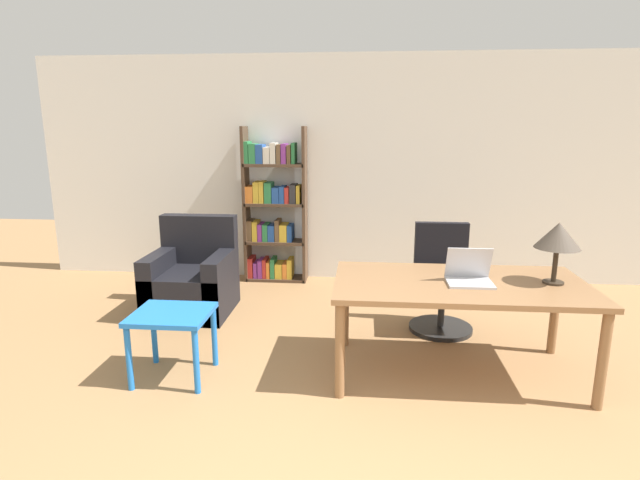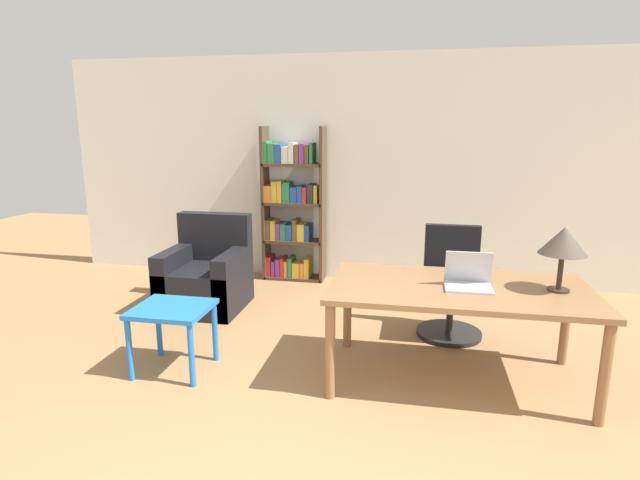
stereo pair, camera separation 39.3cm
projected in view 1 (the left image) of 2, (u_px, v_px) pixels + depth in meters
wall_back at (364, 170)px, 6.02m from camera, size 8.00×0.06×2.70m
desk at (459, 292)px, 3.72m from camera, size 1.86×0.98×0.74m
laptop at (469, 275)px, 3.66m from camera, size 0.33×0.26×0.26m
table_lamp at (558, 237)px, 3.58m from camera, size 0.32×0.32×0.45m
office_chair at (442, 283)px, 4.65m from camera, size 0.58×0.58×0.98m
side_table_blue at (172, 323)px, 3.70m from camera, size 0.56×0.50×0.52m
armchair at (193, 282)px, 5.09m from camera, size 0.79×0.80×0.96m
bookshelf at (273, 211)px, 6.04m from camera, size 0.75×0.28×1.87m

